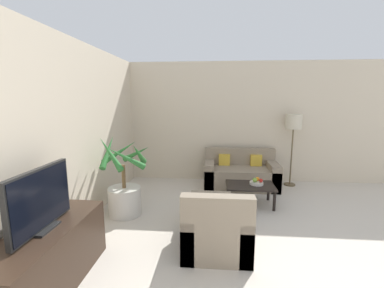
{
  "coord_description": "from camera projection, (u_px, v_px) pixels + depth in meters",
  "views": [
    {
      "loc": [
        -1.27,
        0.35,
        1.87
      ],
      "look_at": [
        -1.68,
        5.32,
        1.0
      ],
      "focal_mm": 24.0,
      "sensor_mm": 36.0,
      "label": 1
    }
  ],
  "objects": [
    {
      "name": "wall_back",
      "position": [
        270.0,
        123.0,
        5.78
      ],
      "size": [
        7.96,
        0.06,
        2.7
      ],
      "color": "beige",
      "rests_on": "ground_plane"
    },
    {
      "name": "wall_left",
      "position": [
        45.0,
        145.0,
        2.96
      ],
      "size": [
        0.06,
        7.83,
        2.7
      ],
      "color": "beige",
      "rests_on": "ground_plane"
    },
    {
      "name": "tv_console",
      "position": [
        47.0,
        260.0,
        2.51
      ],
      "size": [
        0.53,
        1.47,
        0.64
      ],
      "color": "#332319",
      "rests_on": "ground_plane"
    },
    {
      "name": "television",
      "position": [
        41.0,
        200.0,
        2.4
      ],
      "size": [
        0.18,
        0.84,
        0.6
      ],
      "color": "black",
      "rests_on": "tv_console"
    },
    {
      "name": "potted_palm",
      "position": [
        124.0,
        190.0,
        4.17
      ],
      "size": [
        0.87,
        0.88,
        1.32
      ],
      "color": "beige",
      "rests_on": "ground_plane"
    },
    {
      "name": "sofa_loveseat",
      "position": [
        240.0,
        174.0,
        5.54
      ],
      "size": [
        1.54,
        0.79,
        0.8
      ],
      "color": "gray",
      "rests_on": "ground_plane"
    },
    {
      "name": "floor_lamp",
      "position": [
        294.0,
        125.0,
        5.45
      ],
      "size": [
        0.34,
        0.34,
        1.56
      ],
      "color": "brown",
      "rests_on": "ground_plane"
    },
    {
      "name": "coffee_table",
      "position": [
        250.0,
        187.0,
        4.57
      ],
      "size": [
        0.85,
        0.57,
        0.37
      ],
      "color": "black",
      "rests_on": "ground_plane"
    },
    {
      "name": "fruit_bowl",
      "position": [
        256.0,
        183.0,
        4.58
      ],
      "size": [
        0.24,
        0.24,
        0.04
      ],
      "color": "beige",
      "rests_on": "coffee_table"
    },
    {
      "name": "apple_red",
      "position": [
        261.0,
        180.0,
        4.56
      ],
      "size": [
        0.07,
        0.07,
        0.07
      ],
      "color": "red",
      "rests_on": "fruit_bowl"
    },
    {
      "name": "apple_green",
      "position": [
        255.0,
        180.0,
        4.56
      ],
      "size": [
        0.08,
        0.08,
        0.08
      ],
      "color": "olive",
      "rests_on": "fruit_bowl"
    },
    {
      "name": "orange_fruit",
      "position": [
        258.0,
        179.0,
        4.63
      ],
      "size": [
        0.07,
        0.07,
        0.07
      ],
      "color": "orange",
      "rests_on": "fruit_bowl"
    },
    {
      "name": "armchair",
      "position": [
        216.0,
        230.0,
        3.18
      ],
      "size": [
        0.82,
        0.83,
        0.83
      ],
      "color": "gray",
      "rests_on": "ground_plane"
    },
    {
      "name": "ottoman",
      "position": [
        211.0,
        209.0,
        3.95
      ],
      "size": [
        0.64,
        0.51,
        0.4
      ],
      "color": "gray",
      "rests_on": "ground_plane"
    }
  ]
}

